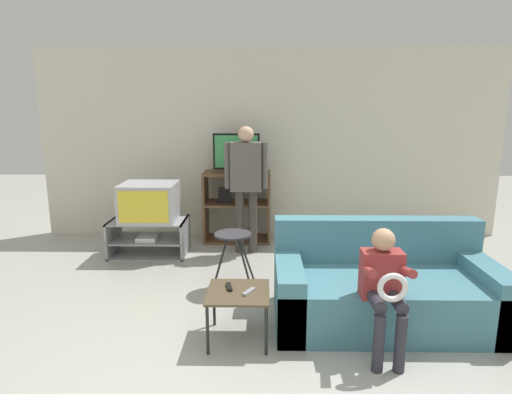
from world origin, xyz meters
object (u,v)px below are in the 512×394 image
Objects in this scene: media_shelf at (237,206)px; snack_table at (238,296)px; television_main at (149,202)px; folding_stool at (233,243)px; couch at (383,289)px; person_standing_adult at (246,178)px; remote_control_white at (249,292)px; person_seated_child at (384,283)px; television_flat at (236,154)px; remote_control_black at (229,287)px; tv_stand at (149,237)px.

snack_table is (0.16, -2.58, -0.12)m from media_shelf.
media_shelf is at bearing 93.65° from snack_table.
television_main is at bearing 121.24° from snack_table.
folding_stool is 0.98m from snack_table.
media_shelf is 1.61m from folding_stool.
couch is 1.17× the size of person_standing_adult.
remote_control_white is 1.01m from person_seated_child.
person_seated_child is (1.24, -2.75, -0.63)m from television_flat.
television_main is 0.36× the size of couch.
remote_control_white is (1.29, -2.02, -0.25)m from television_main.
media_shelf is 2.62m from remote_control_white.
folding_stool is 1.22m from person_standing_adult.
folding_stool reaches higher than remote_control_black.
person_seated_child is at bearing -65.94° from media_shelf.
television_main is 1.12× the size of folding_stool.
remote_control_black and remote_control_white have the same top height.
folding_stool reaches higher than snack_table.
folding_stool is at bearing 155.46° from couch.
remote_control_white is (0.25, -2.61, -0.07)m from media_shelf.
television_main is 3.15m from person_seated_child.
television_flat reaches higher than remote_control_black.
person_standing_adult is (1.21, 0.09, 0.74)m from tv_stand.
tv_stand is at bearing -152.25° from television_flat.
snack_table is 1.28m from couch.
television_main is 0.42× the size of person_standing_adult.
remote_control_black is (0.03, -0.91, -0.07)m from folding_stool.
person_standing_adult is 2.56m from person_seated_child.
remote_control_black is 0.18m from remote_control_white.
snack_table is 3.36× the size of remote_control_white.
snack_table is at bearing -58.76° from television_main.
tv_stand is at bearing 137.46° from folding_stool.
folding_stool is at bearing -43.00° from television_main.
television_flat is at bearing 122.37° from couch.
couch is (1.15, 0.38, -0.14)m from remote_control_white.
remote_control_black is at bearing -87.97° from television_flat.
tv_stand is 1.94× the size of snack_table.
media_shelf is 1.62× the size of folding_stool.
television_flat is at bearing 28.67° from television_main.
person_standing_adult is at bearing 4.37° from tv_stand.
television_flat reaches higher than television_main.
television_main reaches higher than snack_table.
media_shelf is at bearing 88.31° from television_flat.
television_flat reaches higher than person_seated_child.
tv_stand reaches higher than remote_control_black.
television_flat reaches higher than folding_stool.
tv_stand is 0.59× the size of person_standing_adult.
folding_stool is (1.10, -1.02, -0.19)m from television_main.
remote_control_black is 1.18m from person_seated_child.
person_standing_adult is (-0.02, 2.09, 0.60)m from snack_table.
television_main is at bearing 136.25° from person_seated_child.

